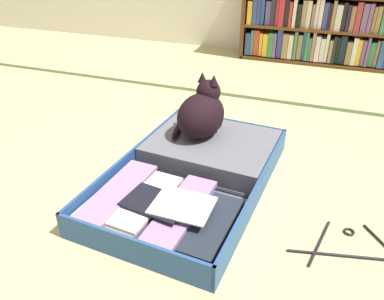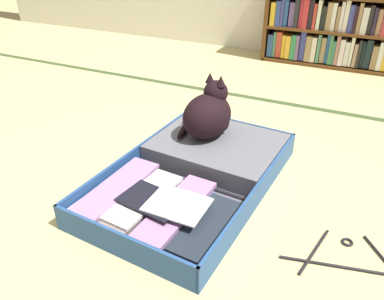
% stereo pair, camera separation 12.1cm
% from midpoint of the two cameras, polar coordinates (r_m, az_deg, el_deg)
% --- Properties ---
extents(ground_plane, '(10.00, 10.00, 0.00)m').
position_cam_midpoint_polar(ground_plane, '(1.52, -4.92, -9.34)').
color(ground_plane, tan).
extents(tatami_border, '(4.80, 0.05, 0.00)m').
position_cam_midpoint_polar(tatami_border, '(2.57, 9.74, 7.81)').
color(tatami_border, '#354726').
rests_on(tatami_border, ground_plane).
extents(bookshelf, '(1.33, 0.26, 0.80)m').
position_cam_midpoint_polar(bookshelf, '(3.30, 24.16, 17.74)').
color(bookshelf, '#533114').
rests_on(bookshelf, ground_plane).
extents(open_suitcase, '(0.66, 1.01, 0.11)m').
position_cam_midpoint_polar(open_suitcase, '(1.67, 2.94, -3.02)').
color(open_suitcase, navy).
rests_on(open_suitcase, ground_plane).
extents(black_cat, '(0.27, 0.30, 0.29)m').
position_cam_midpoint_polar(black_cat, '(1.77, 4.50, 5.36)').
color(black_cat, black).
rests_on(black_cat, open_suitcase).
extents(clothes_hanger, '(0.46, 0.28, 0.01)m').
position_cam_midpoint_polar(clothes_hanger, '(1.45, 24.91, -14.72)').
color(clothes_hanger, black).
rests_on(clothes_hanger, ground_plane).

